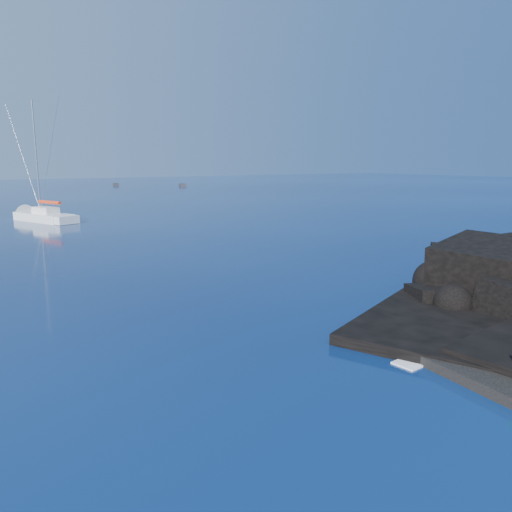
# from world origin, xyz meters

# --- Properties ---
(ground) EXTENTS (400.00, 400.00, 0.00)m
(ground) POSITION_xyz_m (0.00, 0.00, 0.00)
(ground) COLOR #030C31
(ground) RESTS_ON ground
(surf_foam) EXTENTS (10.00, 8.00, 0.06)m
(surf_foam) POSITION_xyz_m (5.00, 5.00, 0.00)
(surf_foam) COLOR white
(surf_foam) RESTS_ON ground
(sailboat) EXTENTS (7.22, 13.43, 13.93)m
(sailboat) POSITION_xyz_m (-2.17, 54.48, 0.00)
(sailboat) COLOR white
(sailboat) RESTS_ON ground
(distant_boat_a) EXTENTS (2.69, 4.99, 0.64)m
(distant_boat_a) POSITION_xyz_m (32.26, 134.87, 0.00)
(distant_boat_a) COLOR #26272B
(distant_boat_a) RESTS_ON ground
(distant_boat_b) EXTENTS (3.09, 5.25, 0.67)m
(distant_boat_b) POSITION_xyz_m (46.46, 120.43, 0.00)
(distant_boat_b) COLOR #28282E
(distant_boat_b) RESTS_ON ground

